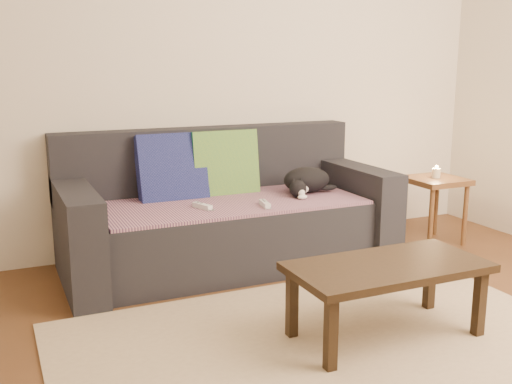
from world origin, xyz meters
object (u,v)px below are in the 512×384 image
wii_remote_a (202,206)px  wii_remote_b (265,204)px  sofa (226,218)px  coffee_table (387,273)px  side_table (435,189)px  cat (306,181)px

wii_remote_a → wii_remote_b: size_ratio=1.00×
sofa → wii_remote_b: bearing=-66.3°
wii_remote_a → coffee_table: wii_remote_a is taller
sofa → side_table: 1.58m
coffee_table → wii_remote_a: bearing=115.0°
side_table → wii_remote_b: bearing=-175.1°
sofa → coffee_table: bearing=-77.6°
wii_remote_a → coffee_table: size_ratio=0.16×
cat → side_table: bearing=-14.7°
cat → wii_remote_a: cat is taller
wii_remote_a → coffee_table: (0.53, -1.14, -0.13)m
side_table → coffee_table: size_ratio=0.52×
cat → wii_remote_b: bearing=-158.0°
side_table → coffee_table: side_table is taller
sofa → side_table: size_ratio=4.33×
sofa → wii_remote_a: (-0.23, -0.21, 0.15)m
cat → wii_remote_b: size_ratio=2.65×
wii_remote_b → side_table: side_table is taller
wii_remote_a → cat: bearing=-100.4°
cat → side_table: size_ratio=0.82×
side_table → cat: bearing=173.2°
side_table → sofa: bearing=173.1°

